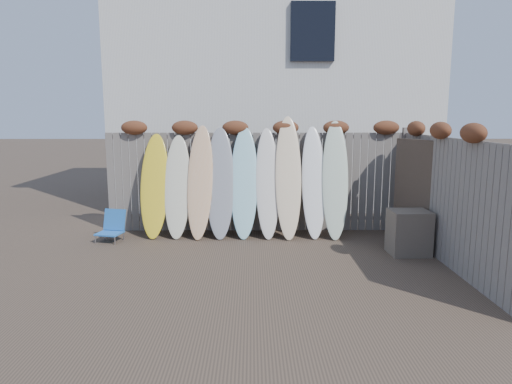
{
  "coord_description": "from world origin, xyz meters",
  "views": [
    {
      "loc": [
        -0.07,
        -6.75,
        2.34
      ],
      "look_at": [
        0.0,
        1.2,
        1.0
      ],
      "focal_mm": 32.0,
      "sensor_mm": 36.0,
      "label": 1
    }
  ],
  "objects_px": {
    "beach_chair": "(112,226)",
    "wooden_crate": "(409,232)",
    "surfboard_0": "(155,186)",
    "lattice_panel": "(420,194)"
  },
  "relations": [
    {
      "from": "wooden_crate",
      "to": "surfboard_0",
      "type": "distance_m",
      "value": 4.76
    },
    {
      "from": "beach_chair",
      "to": "wooden_crate",
      "type": "xyz_separation_m",
      "value": [
        5.31,
        -0.91,
        0.11
      ]
    },
    {
      "from": "wooden_crate",
      "to": "surfboard_0",
      "type": "xyz_separation_m",
      "value": [
        -4.55,
        1.25,
        0.62
      ]
    },
    {
      "from": "lattice_panel",
      "to": "surfboard_0",
      "type": "bearing_deg",
      "value": 146.62
    },
    {
      "from": "beach_chair",
      "to": "surfboard_0",
      "type": "bearing_deg",
      "value": 24.22
    },
    {
      "from": "beach_chair",
      "to": "wooden_crate",
      "type": "distance_m",
      "value": 5.39
    },
    {
      "from": "surfboard_0",
      "to": "wooden_crate",
      "type": "bearing_deg",
      "value": -13.92
    },
    {
      "from": "beach_chair",
      "to": "wooden_crate",
      "type": "height_order",
      "value": "wooden_crate"
    },
    {
      "from": "surfboard_0",
      "to": "lattice_panel",
      "type": "bearing_deg",
      "value": -8.3
    },
    {
      "from": "wooden_crate",
      "to": "lattice_panel",
      "type": "relative_size",
      "value": 0.39
    }
  ]
}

